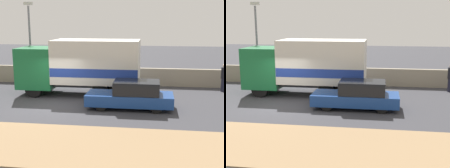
# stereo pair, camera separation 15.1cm
# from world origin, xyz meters

# --- Properties ---
(ground_plane) EXTENTS (80.00, 80.00, 0.00)m
(ground_plane) POSITION_xyz_m (0.00, 0.00, 0.00)
(ground_plane) COLOR #38383D
(dirt_shoulder_foreground) EXTENTS (60.00, 4.14, 0.04)m
(dirt_shoulder_foreground) POSITION_xyz_m (0.00, -5.06, 0.02)
(dirt_shoulder_foreground) COLOR #937551
(dirt_shoulder_foreground) RESTS_ON ground_plane
(stone_wall_backdrop) EXTENTS (60.00, 0.35, 1.24)m
(stone_wall_backdrop) POSITION_xyz_m (0.00, 6.17, 0.62)
(stone_wall_backdrop) COLOR gray
(stone_wall_backdrop) RESTS_ON ground_plane
(street_lamp) EXTENTS (0.56, 0.28, 5.80)m
(street_lamp) POSITION_xyz_m (-3.27, 5.20, 3.43)
(street_lamp) COLOR slate
(street_lamp) RESTS_ON ground_plane
(box_truck) EXTENTS (7.43, 2.55, 3.42)m
(box_truck) POSITION_xyz_m (1.03, 2.78, 1.88)
(box_truck) COLOR #196B38
(box_truck) RESTS_ON ground_plane
(car_hatchback) EXTENTS (4.55, 1.74, 1.48)m
(car_hatchback) POSITION_xyz_m (4.28, 0.19, 0.72)
(car_hatchback) COLOR navy
(car_hatchback) RESTS_ON ground_plane
(pedestrian) EXTENTS (0.40, 0.40, 1.83)m
(pedestrian) POSITION_xyz_m (9.90, 4.90, 0.95)
(pedestrian) COLOR #1E1E2D
(pedestrian) RESTS_ON ground_plane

